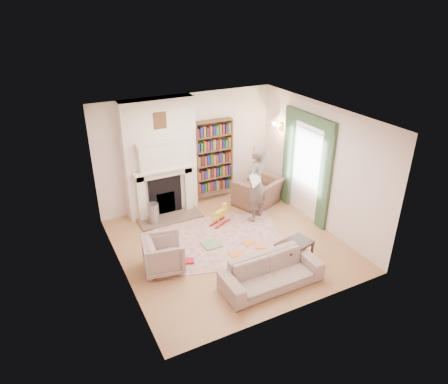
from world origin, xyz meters
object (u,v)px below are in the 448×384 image
armchair_left (164,255)px  man_reading (256,184)px  rocking_horse (220,215)px  sofa (271,272)px  paraffin_heater (154,214)px  bookcase (213,157)px  coffee_table (294,252)px  armchair_reading (258,192)px

armchair_left → man_reading: 2.80m
rocking_horse → sofa: bearing=-117.7°
sofa → paraffin_heater: sofa is taller
bookcase → coffee_table: 3.39m
coffee_table → bookcase: bearing=82.0°
armchair_reading → paraffin_heater: size_ratio=1.97×
sofa → rocking_horse: size_ratio=3.56×
armchair_reading → man_reading: size_ratio=0.59×
bookcase → sofa: (-0.58, -3.63, -0.90)m
armchair_reading → man_reading: 0.94m
paraffin_heater → rocking_horse: paraffin_heater is taller
armchair_reading → coffee_table: bearing=52.3°
armchair_reading → rocking_horse: bearing=-3.8°
armchair_reading → man_reading: bearing=30.4°
paraffin_heater → armchair_reading: bearing=-4.7°
rocking_horse → bookcase: bearing=46.4°
armchair_left → sofa: armchair_left is taller
paraffin_heater → armchair_left: bearing=-101.9°
rocking_horse → paraffin_heater: bearing=129.9°
armchair_left → bookcase: bearing=-32.4°
bookcase → armchair_reading: 1.44m
bookcase → armchair_left: size_ratio=2.45×
bookcase → armchair_reading: bearing=-43.2°
armchair_reading → armchair_left: size_ratio=1.43×
man_reading → coffee_table: 1.98m
sofa → man_reading: bearing=65.8°
man_reading → armchair_reading: bearing=-161.3°
coffee_table → paraffin_heater: paraffin_heater is taller
armchair_reading → armchair_left: bearing=3.6°
armchair_left → coffee_table: armchair_left is taller
armchair_left → sofa: (1.60, -1.33, -0.07)m
armchair_left → paraffin_heater: (0.36, 1.72, -0.07)m
coffee_table → paraffin_heater: 3.34m
armchair_reading → paraffin_heater: 2.68m
bookcase → man_reading: bookcase is taller
sofa → coffee_table: bearing=26.1°
armchair_left → man_reading: size_ratio=0.41×
armchair_reading → man_reading: man_reading is taller
armchair_left → rocking_horse: size_ratio=1.43×
man_reading → paraffin_heater: 2.45m
sofa → man_reading: size_ratio=1.03×
armchair_reading → man_reading: (-0.45, -0.60, 0.57)m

